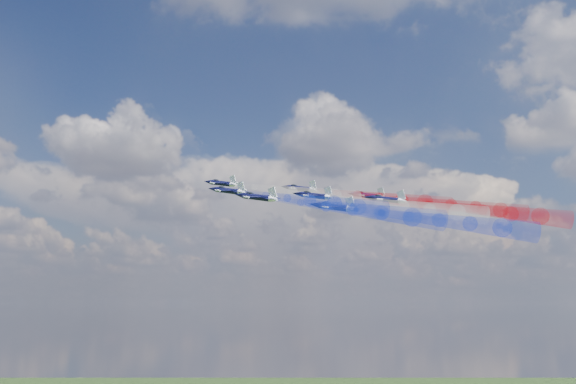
% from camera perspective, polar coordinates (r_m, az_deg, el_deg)
% --- Properties ---
extents(jet_lead, '(13.32, 12.03, 6.04)m').
position_cam_1_polar(jet_lead, '(164.07, -5.51, 0.72)').
color(jet_lead, black).
extents(trail_lead, '(32.12, 15.12, 10.14)m').
position_cam_1_polar(trail_lead, '(150.54, 0.40, 0.05)').
color(trail_lead, white).
extents(jet_inner_left, '(13.32, 12.03, 6.04)m').
position_cam_1_polar(jet_inner_left, '(145.60, -4.97, 0.11)').
color(jet_inner_left, black).
extents(trail_inner_left, '(32.12, 15.12, 10.14)m').
position_cam_1_polar(trail_inner_left, '(132.36, 1.81, -0.72)').
color(trail_inner_left, '#1B35E6').
extents(jet_inner_right, '(13.32, 12.03, 6.04)m').
position_cam_1_polar(jet_inner_right, '(161.72, 0.99, 0.29)').
color(jet_inner_right, black).
extents(trail_inner_right, '(32.12, 15.12, 10.14)m').
position_cam_1_polar(trail_inner_right, '(150.21, 7.50, -0.43)').
color(trail_inner_right, red).
extents(jet_outer_left, '(13.32, 12.03, 6.04)m').
position_cam_1_polar(jet_outer_left, '(129.75, -2.56, -0.43)').
color(jet_outer_left, black).
extents(trail_outer_left, '(32.12, 15.12, 10.14)m').
position_cam_1_polar(trail_outer_left, '(117.40, 5.38, -1.42)').
color(trail_outer_left, '#1B35E6').
extents(jet_center_third, '(13.32, 12.03, 6.04)m').
position_cam_1_polar(jet_center_third, '(145.73, 2.15, -0.30)').
color(jet_center_third, black).
extents(trail_center_third, '(32.12, 15.12, 10.14)m').
position_cam_1_polar(trail_center_third, '(134.74, 9.51, -1.15)').
color(trail_center_third, white).
extents(jet_outer_right, '(13.32, 12.03, 6.04)m').
position_cam_1_polar(jet_outer_right, '(164.55, 6.56, -0.28)').
color(jet_outer_right, black).
extents(trail_outer_right, '(32.12, 15.12, 10.14)m').
position_cam_1_polar(trail_outer_right, '(154.88, 13.29, -1.02)').
color(trail_outer_right, red).
extents(jet_rear_left, '(13.32, 12.03, 6.04)m').
position_cam_1_polar(jet_rear_left, '(129.10, 3.77, -1.23)').
color(jet_rear_left, black).
extents(trail_rear_left, '(32.12, 15.12, 10.14)m').
position_cam_1_polar(trail_rear_left, '(118.84, 12.29, -2.28)').
color(trail_rear_left, '#1B35E6').
extents(jet_rear_right, '(13.32, 12.03, 6.04)m').
position_cam_1_polar(jet_rear_right, '(147.25, 8.05, -0.60)').
color(jet_rear_right, black).
extents(trail_rear_right, '(32.12, 15.12, 10.14)m').
position_cam_1_polar(trail_rear_right, '(138.24, 15.71, -1.44)').
color(trail_rear_right, red).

